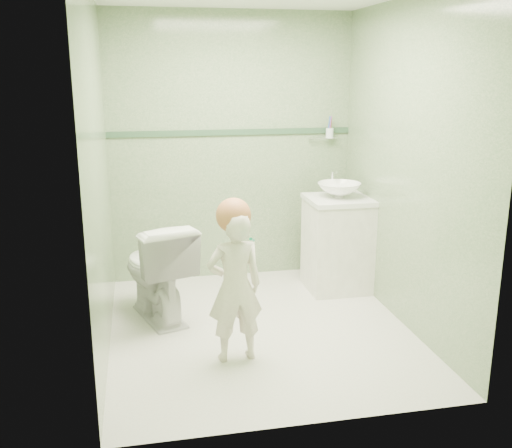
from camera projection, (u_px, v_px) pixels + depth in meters
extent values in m
plane|color=beige|center=(260.00, 329.00, 4.39)|extent=(2.50, 2.50, 0.00)
cube|color=gray|center=(232.00, 149.00, 5.27)|extent=(2.20, 0.04, 2.40)
cube|color=gray|center=(312.00, 213.00, 2.90)|extent=(2.20, 0.04, 2.40)
cube|color=gray|center=(99.00, 177.00, 3.87)|extent=(0.04, 2.50, 2.40)
cube|color=gray|center=(406.00, 167.00, 4.30)|extent=(0.04, 2.50, 2.40)
cube|color=#305036|center=(232.00, 132.00, 5.22)|extent=(2.20, 0.02, 0.05)
cube|color=silver|center=(337.00, 245.00, 5.11)|extent=(0.52, 0.50, 0.80)
cube|color=white|center=(339.00, 200.00, 5.01)|extent=(0.54, 0.52, 0.04)
imported|color=white|center=(339.00, 190.00, 4.99)|extent=(0.37, 0.37, 0.13)
cylinder|color=silver|center=(332.00, 179.00, 5.16)|extent=(0.03, 0.03, 0.18)
cylinder|color=silver|center=(334.00, 172.00, 5.10)|extent=(0.02, 0.12, 0.02)
cylinder|color=silver|center=(323.00, 138.00, 5.36)|extent=(0.26, 0.02, 0.02)
cylinder|color=silver|center=(330.00, 133.00, 5.34)|extent=(0.07, 0.07, 0.09)
cylinder|color=#BE452E|center=(331.00, 125.00, 5.34)|extent=(0.01, 0.01, 0.17)
cylinder|color=#335FB6|center=(329.00, 125.00, 5.33)|extent=(0.01, 0.01, 0.17)
cylinder|color=purple|center=(330.00, 125.00, 5.32)|extent=(0.01, 0.01, 0.17)
cylinder|color=#335FB6|center=(329.00, 125.00, 5.32)|extent=(0.01, 0.01, 0.17)
imported|color=white|center=(157.00, 270.00, 4.50)|extent=(0.66, 0.87, 0.79)
imported|color=#F0E6D0|center=(235.00, 287.00, 3.82)|extent=(0.40, 0.28, 1.03)
sphere|color=#B46A3F|center=(233.00, 215.00, 3.72)|extent=(0.23, 0.23, 0.23)
cylinder|color=#0A8B62|center=(252.00, 240.00, 3.63)|extent=(0.06, 0.14, 0.06)
cube|color=white|center=(241.00, 232.00, 3.65)|extent=(0.03, 0.03, 0.02)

